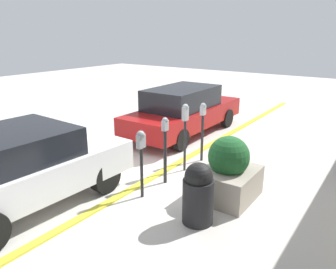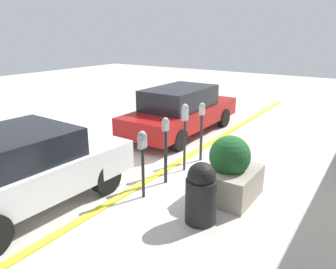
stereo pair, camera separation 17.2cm
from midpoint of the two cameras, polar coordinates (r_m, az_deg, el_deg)
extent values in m
plane|color=beige|center=(7.64, -1.21, -6.81)|extent=(40.00, 40.00, 0.00)
cube|color=gold|center=(7.68, -1.70, -6.53)|extent=(19.00, 0.16, 0.04)
cylinder|color=#232326|center=(6.43, -5.14, -6.71)|extent=(0.06, 0.06, 1.03)
cube|color=#99999E|center=(6.19, -5.30, -1.25)|extent=(0.19, 0.09, 0.26)
sphere|color=gray|center=(6.15, -5.33, -0.09)|extent=(0.16, 0.16, 0.16)
cylinder|color=#232326|center=(6.99, -1.13, -3.96)|extent=(0.07, 0.07, 1.18)
cube|color=#99999E|center=(6.76, -1.16, 1.58)|extent=(0.14, 0.09, 0.22)
sphere|color=gray|center=(6.73, -1.17, 2.48)|extent=(0.12, 0.12, 0.12)
cylinder|color=#232326|center=(7.61, 2.25, -1.97)|extent=(0.06, 0.06, 1.22)
cube|color=#99999E|center=(7.39, 2.32, 3.66)|extent=(0.16, 0.09, 0.32)
sphere|color=gray|center=(7.36, 2.34, 4.86)|extent=(0.13, 0.13, 0.13)
cylinder|color=#232326|center=(8.25, 5.20, -0.59)|extent=(0.07, 0.07, 1.19)
cube|color=#99999E|center=(8.06, 5.34, 4.26)|extent=(0.16, 0.09, 0.24)
sphere|color=gray|center=(8.03, 5.37, 5.08)|extent=(0.13, 0.13, 0.13)
cube|color=#A39989|center=(6.62, 9.72, -8.23)|extent=(1.19, 1.04, 0.60)
sphere|color=#1E5628|center=(6.40, 9.97, -3.72)|extent=(0.80, 0.80, 0.80)
cube|color=silver|center=(6.68, -24.63, -6.15)|extent=(3.95, 2.13, 0.61)
cube|color=black|center=(6.42, -26.41, -1.93)|extent=(2.08, 1.82, 0.52)
cylinder|color=black|center=(6.79, -11.49, -7.29)|extent=(0.68, 0.24, 0.68)
cylinder|color=black|center=(8.11, -20.69, -3.94)|extent=(0.68, 0.24, 0.68)
cube|color=maroon|center=(10.49, 2.05, 3.38)|extent=(4.69, 1.74, 0.57)
cube|color=black|center=(10.21, 1.53, 6.43)|extent=(2.44, 1.52, 0.63)
cylinder|color=black|center=(11.45, 9.24, 2.90)|extent=(0.62, 0.20, 0.62)
cylinder|color=black|center=(12.16, 2.51, 3.96)|extent=(0.62, 0.20, 0.62)
cylinder|color=black|center=(8.99, 1.40, -0.91)|extent=(0.62, 0.20, 0.62)
cylinder|color=black|center=(9.88, -6.31, 0.69)|extent=(0.62, 0.20, 0.62)
cylinder|color=black|center=(5.70, 4.84, -11.45)|extent=(0.53, 0.53, 0.78)
sphere|color=black|center=(5.49, 4.96, -7.25)|extent=(0.48, 0.48, 0.48)
camera|label=1|loc=(0.09, 89.32, 0.21)|focal=35.00mm
camera|label=2|loc=(0.09, -90.68, -0.21)|focal=35.00mm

